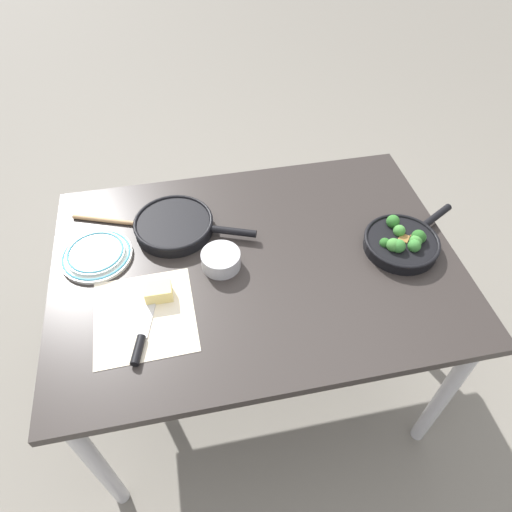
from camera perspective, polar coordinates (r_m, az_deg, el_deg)
The scene contains 10 objects.
ground_plane at distance 2.04m, azimuth 0.00°, elevation -14.26°, with size 14.00×14.00×0.00m, color slate.
dining_table_red at distance 1.49m, azimuth 0.00°, elevation -2.51°, with size 1.26×0.90×0.74m.
skillet_broccoli at distance 1.52m, azimuth 17.87°, elevation 1.72°, with size 0.35×0.26×0.07m.
skillet_eggs at distance 1.53m, azimuth -10.09°, elevation 3.81°, with size 0.39×0.26×0.04m.
wooden_spoon at distance 1.59m, azimuth -14.79°, elevation 3.95°, with size 0.35×0.15×0.02m.
parchment_sheet at distance 1.34m, azimuth -13.77°, elevation -7.25°, with size 0.29×0.30×0.00m.
grater_knife at distance 1.30m, azimuth -13.90°, elevation -9.15°, with size 0.10×0.29×0.02m.
cheese_block at distance 1.35m, azimuth -12.09°, elevation -4.44°, with size 0.08×0.05×0.05m.
dinner_plate_stack at distance 1.52m, azimuth -19.34°, elevation 0.19°, with size 0.22×0.22×0.03m.
prep_bowl_steel at distance 1.40m, azimuth -4.42°, elevation -0.41°, with size 0.12×0.12×0.05m.
Camera 1 is at (-0.19, -0.93, 1.81)m, focal length 32.00 mm.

